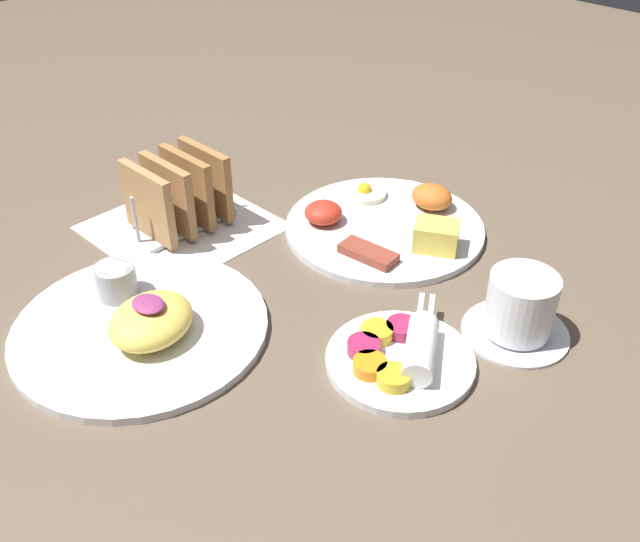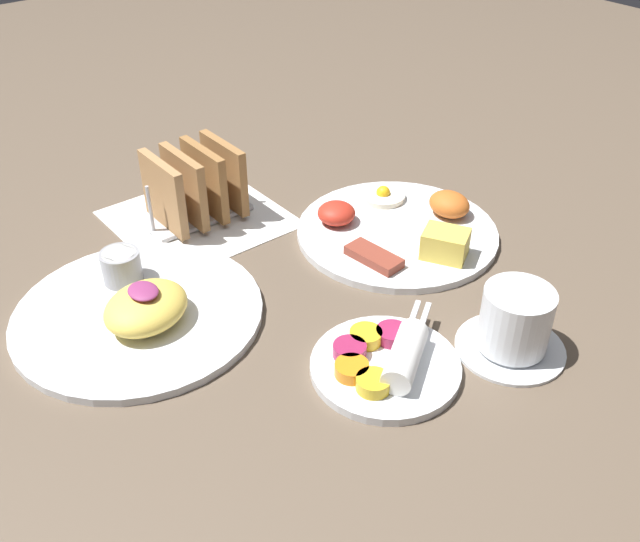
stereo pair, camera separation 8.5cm
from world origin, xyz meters
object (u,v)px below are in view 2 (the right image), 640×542
at_px(plate_foreground, 139,308).
at_px(toast_rack, 195,187).
at_px(plate_condiments, 386,362).
at_px(plate_breakfast, 400,228).
at_px(coffee_cup, 515,324).

height_order(plate_foreground, toast_rack, toast_rack).
bearing_deg(plate_condiments, plate_breakfast, 132.67).
bearing_deg(plate_breakfast, toast_rack, -137.35).
distance_m(plate_breakfast, plate_foreground, 0.36).
height_order(plate_breakfast, plate_condiments, plate_breakfast).
distance_m(toast_rack, coffee_cup, 0.47).
height_order(plate_breakfast, plate_foreground, plate_foreground).
relative_size(plate_foreground, coffee_cup, 2.40).
xyz_separation_m(plate_breakfast, toast_rack, (-0.21, -0.19, 0.04)).
distance_m(plate_breakfast, coffee_cup, 0.26).
bearing_deg(toast_rack, plate_foreground, -48.28).
height_order(plate_condiments, coffee_cup, coffee_cup).
bearing_deg(coffee_cup, toast_rack, -164.88).
xyz_separation_m(plate_condiments, coffee_cup, (0.06, 0.13, 0.02)).
distance_m(plate_condiments, coffee_cup, 0.15).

